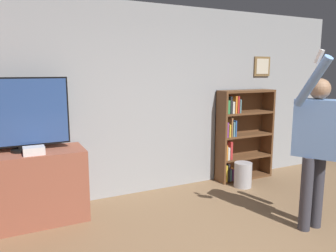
{
  "coord_description": "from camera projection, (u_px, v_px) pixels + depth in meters",
  "views": [
    {
      "loc": [
        -1.8,
        -1.5,
        1.78
      ],
      "look_at": [
        -0.25,
        1.64,
        1.18
      ],
      "focal_mm": 35.0,
      "sensor_mm": 36.0,
      "label": 1
    }
  ],
  "objects": [
    {
      "name": "bookshelf",
      "position": [
        240.0,
        135.0,
        5.34
      ],
      "size": [
        0.99,
        0.28,
        1.47
      ],
      "color": "brown",
      "rests_on": "ground_plane"
    },
    {
      "name": "game_console",
      "position": [
        34.0,
        151.0,
        3.63
      ],
      "size": [
        0.23,
        0.16,
        0.09
      ],
      "color": "white",
      "rests_on": "tv_ledge"
    },
    {
      "name": "person",
      "position": [
        316.0,
        139.0,
        3.57
      ],
      "size": [
        0.61,
        0.58,
        1.98
      ],
      "rotation": [
        0.0,
        0.0,
        -1.06
      ],
      "color": "#383842",
      "rests_on": "ground_plane"
    },
    {
      "name": "waste_bin",
      "position": [
        243.0,
        175.0,
        5.05
      ],
      "size": [
        0.27,
        0.27,
        0.38
      ],
      "color": "#B7B7BC",
      "rests_on": "ground_plane"
    },
    {
      "name": "television",
      "position": [
        18.0,
        114.0,
        3.69
      ],
      "size": [
        1.11,
        0.22,
        0.85
      ],
      "color": "black",
      "rests_on": "tv_ledge"
    },
    {
      "name": "wall_back",
      "position": [
        147.0,
        101.0,
        4.71
      ],
      "size": [
        6.97,
        0.09,
        2.7
      ],
      "color": "#9EA3A8",
      "rests_on": "ground_plane"
    },
    {
      "name": "tv_ledge",
      "position": [
        24.0,
        188.0,
        3.8
      ],
      "size": [
        1.39,
        0.58,
        0.86
      ],
      "color": "#93513D",
      "rests_on": "ground_plane"
    }
  ]
}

